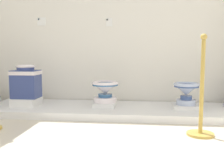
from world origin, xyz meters
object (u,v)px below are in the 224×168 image
object	(u,v)px
info_placard_first	(41,21)
info_placard_second	(109,22)
plinth_block_leftmost	(105,104)
antique_toilet_rightmost	(26,81)
antique_toilet_broad_patterned	(186,91)
stanchion_post_near_right	(201,107)
antique_toilet_leftmost	(105,89)
plinth_block_broad_patterned	(186,106)
plinth_block_rightmost	(27,102)

from	to	relation	value
info_placard_first	info_placard_second	world-z (taller)	info_placard_first
plinth_block_leftmost	info_placard_second	distance (m)	1.24
antique_toilet_rightmost	info_placard_second	world-z (taller)	info_placard_second
antique_toilet_broad_patterned	info_placard_second	world-z (taller)	info_placard_second
stanchion_post_near_right	antique_toilet_leftmost	bearing A→B (deg)	140.16
antique_toilet_rightmost	plinth_block_broad_patterned	distance (m)	2.17
antique_toilet_rightmost	stanchion_post_near_right	world-z (taller)	stanchion_post_near_right
antique_toilet_leftmost	plinth_block_broad_patterned	distance (m)	1.09
info_placard_first	stanchion_post_near_right	bearing A→B (deg)	-32.94
plinth_block_rightmost	info_placard_second	size ratio (longest dim) A/B	3.07
plinth_block_rightmost	info_placard_second	distance (m)	1.65
plinth_block_rightmost	antique_toilet_rightmost	bearing A→B (deg)	0.00
antique_toilet_broad_patterned	stanchion_post_near_right	size ratio (longest dim) A/B	0.34
antique_toilet_broad_patterned	stanchion_post_near_right	world-z (taller)	stanchion_post_near_right
antique_toilet_broad_patterned	antique_toilet_leftmost	bearing A→B (deg)	179.12
plinth_block_rightmost	antique_toilet_rightmost	distance (m)	0.29
antique_toilet_rightmost	info_placard_second	bearing A→B (deg)	27.52
plinth_block_broad_patterned	antique_toilet_broad_patterned	world-z (taller)	antique_toilet_broad_patterned
antique_toilet_rightmost	plinth_block_rightmost	bearing A→B (deg)	180.00
info_placard_second	antique_toilet_broad_patterned	bearing A→B (deg)	-24.81
antique_toilet_rightmost	info_placard_first	size ratio (longest dim) A/B	3.42
antique_toilet_broad_patterned	antique_toilet_rightmost	bearing A→B (deg)	-178.33
antique_toilet_leftmost	plinth_block_leftmost	bearing A→B (deg)	180.00
info_placard_first	plinth_block_leftmost	bearing A→B (deg)	-24.53
plinth_block_leftmost	info_placard_second	bearing A→B (deg)	90.77
antique_toilet_rightmost	plinth_block_leftmost	world-z (taller)	antique_toilet_rightmost
antique_toilet_leftmost	info_placard_second	xyz separation A→B (m)	(-0.01, 0.48, 0.95)
plinth_block_rightmost	antique_toilet_broad_patterned	bearing A→B (deg)	1.67
antique_toilet_leftmost	stanchion_post_near_right	size ratio (longest dim) A/B	0.37
plinth_block_rightmost	antique_toilet_broad_patterned	world-z (taller)	antique_toilet_broad_patterned
plinth_block_leftmost	stanchion_post_near_right	xyz separation A→B (m)	(1.08, -0.90, 0.16)
plinth_block_broad_patterned	info_placard_second	world-z (taller)	info_placard_second
stanchion_post_near_right	plinth_block_broad_patterned	bearing A→B (deg)	90.81
plinth_block_rightmost	stanchion_post_near_right	size ratio (longest dim) A/B	0.37
antique_toilet_rightmost	plinth_block_leftmost	xyz separation A→B (m)	(1.08, 0.08, -0.31)
plinth_block_rightmost	info_placard_second	world-z (taller)	info_placard_second
info_placard_first	info_placard_second	xyz separation A→B (m)	(1.05, -0.00, -0.02)
info_placard_first	stanchion_post_near_right	size ratio (longest dim) A/B	0.13
plinth_block_leftmost	info_placard_second	size ratio (longest dim) A/B	3.11
plinth_block_broad_patterned	antique_toilet_broad_patterned	bearing A→B (deg)	0.00
plinth_block_broad_patterned	info_placard_first	distance (m)	2.47
plinth_block_broad_patterned	stanchion_post_near_right	xyz separation A→B (m)	(0.01, -0.88, 0.17)
plinth_block_broad_patterned	info_placard_second	distance (m)	1.65
antique_toilet_rightmost	antique_toilet_leftmost	distance (m)	1.09
antique_toilet_leftmost	info_placard_first	bearing A→B (deg)	155.47
antique_toilet_rightmost	info_placard_first	bearing A→B (deg)	87.16
plinth_block_rightmost	plinth_block_leftmost	xyz separation A→B (m)	(1.08, 0.08, -0.02)
antique_toilet_rightmost	plinth_block_broad_patterned	bearing A→B (deg)	1.67
antique_toilet_leftmost	plinth_block_rightmost	bearing A→B (deg)	-175.81
antique_toilet_leftmost	antique_toilet_broad_patterned	xyz separation A→B (m)	(1.07, -0.02, 0.00)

